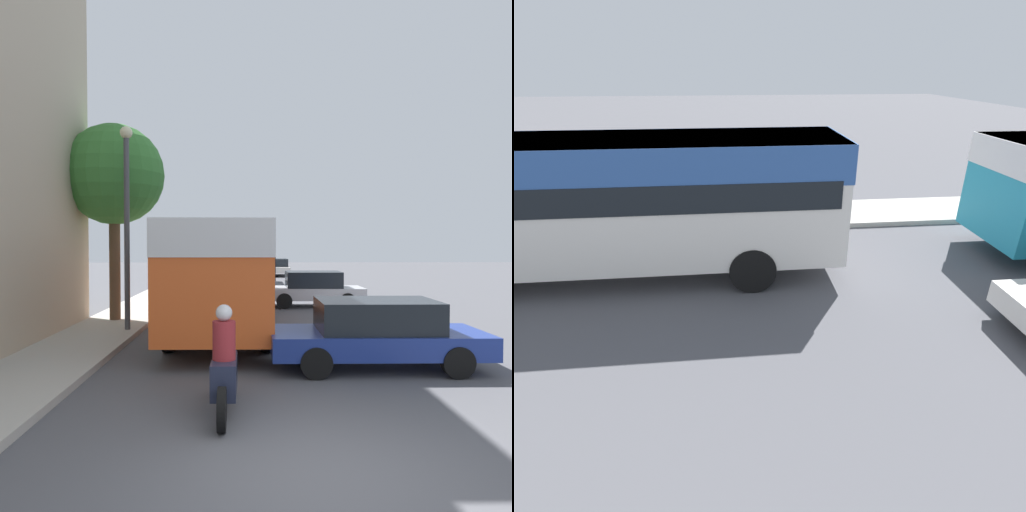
{
  "view_description": "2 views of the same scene",
  "coord_description": "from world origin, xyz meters",
  "views": [
    {
      "loc": [
        -0.85,
        -5.6,
        2.7
      ],
      "look_at": [
        -0.29,
        27.07,
        1.78
      ],
      "focal_mm": 35.0,
      "sensor_mm": 36.0,
      "label": 1
    },
    {
      "loc": [
        6.82,
        27.16,
        4.44
      ],
      "look_at": [
        -0.33,
        27.9,
        0.97
      ],
      "focal_mm": 28.0,
      "sensor_mm": 36.0,
      "label": 2
    }
  ],
  "objects": [
    {
      "name": "lamp_post",
      "position": [
        -4.35,
        8.93,
        3.65
      ],
      "size": [
        0.36,
        0.36,
        5.89
      ],
      "color": "#47474C",
      "rests_on": "sidewalk"
    },
    {
      "name": "car_crossing",
      "position": [
        1.91,
        4.95,
        0.77
      ],
      "size": [
        4.53,
        1.93,
        1.46
      ],
      "rotation": [
        0.0,
        0.0,
        1.57
      ],
      "color": "navy",
      "rests_on": "ground_plane"
    },
    {
      "name": "street_tree",
      "position": [
        -5.21,
        10.83,
        4.87
      ],
      "size": [
        3.28,
        3.28,
        6.39
      ],
      "color": "brown",
      "rests_on": "sidewalk"
    },
    {
      "name": "bus_lead",
      "position": [
        -1.58,
        9.94,
        2.07
      ],
      "size": [
        2.65,
        10.91,
        3.19
      ],
      "color": "#EA5B23",
      "rests_on": "ground_plane"
    },
    {
      "name": "car_distant",
      "position": [
        1.91,
        15.15,
        0.76
      ],
      "size": [
        4.11,
        1.82,
        1.46
      ],
      "rotation": [
        0.0,
        0.0,
        -1.57
      ],
      "color": "#B7B7BC",
      "rests_on": "ground_plane"
    },
    {
      "name": "bus_third_in_line",
      "position": [
        -1.78,
        39.06,
        1.89
      ],
      "size": [
        2.56,
        11.41,
        2.9
      ],
      "color": "teal",
      "rests_on": "ground_plane"
    },
    {
      "name": "ground_plane",
      "position": [
        0.0,
        0.0,
        0.0
      ],
      "size": [
        120.0,
        120.0,
        0.0
      ],
      "primitive_type": "plane",
      "color": "#515156"
    },
    {
      "name": "car_far_curb",
      "position": [
        1.56,
        34.07,
        0.72
      ],
      "size": [
        1.8,
        4.12,
        1.37
      ],
      "rotation": [
        0.0,
        0.0,
        3.14
      ],
      "color": "silver",
      "rests_on": "ground_plane"
    },
    {
      "name": "motorcycle_behind_lead",
      "position": [
        -1.21,
        2.17,
        0.68
      ],
      "size": [
        0.38,
        2.24,
        1.73
      ],
      "color": "#1E2338",
      "rests_on": "ground_plane"
    },
    {
      "name": "pedestrian_near_curb",
      "position": [
        -5.08,
        36.26,
        0.97
      ],
      "size": [
        0.34,
        0.34,
        1.59
      ],
      "color": "#232838",
      "rests_on": "sidewalk"
    },
    {
      "name": "bus_following",
      "position": [
        -1.79,
        24.3,
        2.0
      ],
      "size": [
        2.51,
        10.6,
        3.08
      ],
      "color": "silver",
      "rests_on": "ground_plane"
    }
  ]
}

